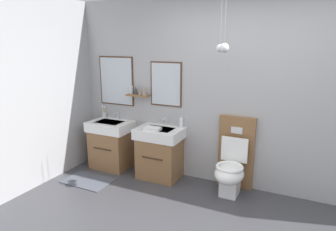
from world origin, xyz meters
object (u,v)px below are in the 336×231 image
Objects in this scene: vanity_sink_right at (160,152)px; folded_hand_towel at (152,129)px; toothbrush_cup at (104,114)px; toilet at (232,165)px; soap_dispenser at (181,122)px; vanity_sink_left at (112,143)px.

vanity_sink_right is 0.41m from folded_hand_towel.
toothbrush_cup reaches higher than vanity_sink_right.
toilet is 1.19m from folded_hand_towel.
toothbrush_cup is (-1.12, 0.17, 0.41)m from vanity_sink_right.
vanity_sink_right is 0.75× the size of toilet.
vanity_sink_right is 0.53m from soap_dispenser.
vanity_sink_left is at bearing 169.96° from folded_hand_towel.
toilet reaches higher than soap_dispenser.
toilet is (1.94, 0.01, -0.02)m from vanity_sink_left.
toilet is at bearing -11.88° from soap_dispenser.
folded_hand_towel is at bearing -16.27° from toothbrush_cup.
vanity_sink_left is 1.94m from toilet.
toothbrush_cup is at bearing 171.46° from vanity_sink_right.
vanity_sink_right is 3.42× the size of folded_hand_towel.
soap_dispenser reaches higher than vanity_sink_right.
soap_dispenser is (0.26, 0.18, 0.43)m from vanity_sink_right.
toilet is 5.03× the size of toothbrush_cup.
toilet is at bearing 7.86° from folded_hand_towel.
folded_hand_towel reaches higher than vanity_sink_right.
vanity_sink_right is at bearing -145.52° from soap_dispenser.
toothbrush_cup reaches higher than vanity_sink_left.
vanity_sink_right is 3.78× the size of toothbrush_cup.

